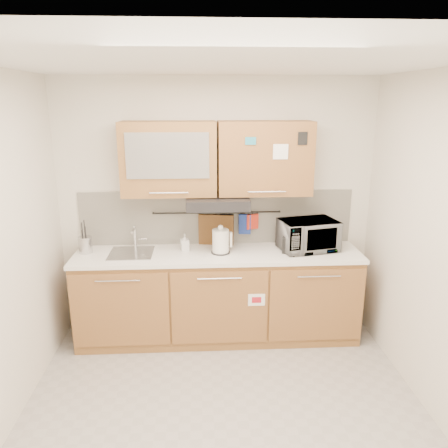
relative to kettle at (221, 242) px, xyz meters
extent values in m
plane|color=#9E9993|center=(-0.03, -1.18, -1.03)|extent=(3.20, 3.20, 0.00)
plane|color=white|center=(-0.03, -1.18, 1.57)|extent=(3.20, 3.20, 0.00)
plane|color=silver|center=(-0.03, 0.32, 0.27)|extent=(3.20, 0.00, 3.20)
plane|color=silver|center=(1.57, -1.18, 0.27)|extent=(0.00, 3.00, 3.00)
cube|color=olive|center=(-0.03, 0.02, -0.59)|extent=(2.80, 0.60, 0.88)
cube|color=black|center=(-0.03, 0.02, -0.98)|extent=(2.80, 0.54, 0.10)
cube|color=olive|center=(-0.96, -0.29, -0.56)|extent=(0.91, 0.02, 0.74)
cylinder|color=silver|center=(-0.96, -0.32, -0.25)|extent=(0.41, 0.01, 0.01)
cube|color=olive|center=(-0.03, -0.29, -0.56)|extent=(0.91, 0.02, 0.74)
cylinder|color=silver|center=(-0.03, -0.32, -0.25)|extent=(0.41, 0.01, 0.01)
cube|color=olive|center=(0.91, -0.29, -0.56)|extent=(0.91, 0.02, 0.74)
cylinder|color=silver|center=(0.91, -0.32, -0.25)|extent=(0.41, 0.01, 0.01)
cube|color=white|center=(-0.03, 0.01, -0.13)|extent=(2.82, 0.62, 0.04)
cube|color=silver|center=(-0.03, 0.31, 0.17)|extent=(2.80, 0.02, 0.56)
cube|color=olive|center=(-0.49, 0.15, 0.80)|extent=(0.90, 0.35, 0.70)
cube|color=silver|center=(-0.49, -0.04, 0.85)|extent=(0.76, 0.02, 0.42)
cube|color=olive|center=(0.43, 0.15, 0.80)|extent=(0.90, 0.35, 0.70)
cube|color=white|center=(0.55, -0.04, 0.88)|extent=(0.14, 0.00, 0.14)
cube|color=black|center=(-0.03, 0.07, 0.39)|extent=(0.60, 0.46, 0.10)
cube|color=silver|center=(-0.88, 0.02, -0.12)|extent=(0.42, 0.40, 0.03)
cylinder|color=silver|center=(-0.86, 0.18, 0.01)|extent=(0.03, 0.03, 0.24)
cylinder|color=silver|center=(-0.86, 0.10, 0.11)|extent=(0.02, 0.18, 0.02)
cylinder|color=black|center=(-0.03, 0.27, 0.23)|extent=(1.30, 0.02, 0.02)
cylinder|color=#B5B5BA|center=(-1.33, 0.08, -0.03)|extent=(0.17, 0.17, 0.16)
cylinder|color=black|center=(-1.35, 0.09, 0.04)|extent=(0.01, 0.01, 0.31)
cylinder|color=black|center=(-1.31, 0.06, 0.02)|extent=(0.01, 0.01, 0.27)
cylinder|color=black|center=(-1.33, 0.10, 0.05)|extent=(0.01, 0.01, 0.33)
cylinder|color=black|center=(-1.34, 0.06, 0.01)|extent=(0.01, 0.01, 0.24)
cylinder|color=white|center=(0.00, 0.00, 0.00)|extent=(0.19, 0.19, 0.24)
sphere|color=white|center=(0.00, 0.00, 0.15)|extent=(0.05, 0.05, 0.05)
cube|color=white|center=(0.10, 0.02, 0.02)|extent=(0.03, 0.04, 0.15)
cylinder|color=black|center=(0.00, 0.00, -0.11)|extent=(0.18, 0.18, 0.01)
cube|color=black|center=(0.72, -0.03, -0.03)|extent=(0.25, 0.18, 0.17)
cube|color=black|center=(0.68, -0.02, 0.05)|extent=(0.08, 0.11, 0.01)
cube|color=black|center=(0.76, -0.04, 0.05)|extent=(0.08, 0.11, 0.01)
imported|color=#999999|center=(0.87, 0.05, 0.04)|extent=(0.62, 0.48, 0.30)
imported|color=#999999|center=(-0.35, 0.09, -0.03)|extent=(0.09, 0.09, 0.17)
cube|color=brown|center=(-0.04, 0.26, -0.02)|extent=(0.36, 0.09, 0.45)
cube|color=navy|center=(0.26, 0.26, 0.10)|extent=(0.13, 0.04, 0.21)
cube|color=black|center=(0.07, 0.26, 0.09)|extent=(0.14, 0.04, 0.23)
cube|color=red|center=(0.34, 0.26, 0.13)|extent=(0.13, 0.06, 0.16)
camera|label=1|loc=(-0.19, -4.05, 1.34)|focal=35.00mm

